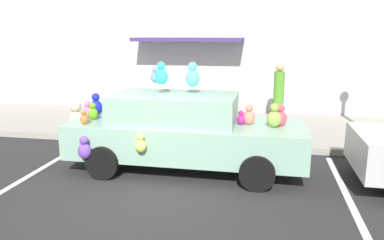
# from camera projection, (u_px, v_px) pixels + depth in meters

# --- Properties ---
(ground_plane) EXTENTS (60.00, 60.00, 0.00)m
(ground_plane) POSITION_uv_depth(u_px,v_px,m) (147.00, 198.00, 6.41)
(ground_plane) COLOR #262628
(sidewalk) EXTENTS (24.00, 4.00, 0.15)m
(sidewalk) POSITION_uv_depth(u_px,v_px,m) (199.00, 126.00, 11.18)
(sidewalk) COLOR gray
(sidewalk) RESTS_ON ground
(storefront_building) EXTENTS (24.00, 1.25, 6.40)m
(storefront_building) POSITION_uv_depth(u_px,v_px,m) (211.00, 20.00, 12.54)
(storefront_building) COLOR #B2B7C1
(storefront_building) RESTS_ON ground
(parking_stripe_front) EXTENTS (0.12, 3.60, 0.01)m
(parking_stripe_front) POSITION_uv_depth(u_px,v_px,m) (344.00, 190.00, 6.73)
(parking_stripe_front) COLOR silver
(parking_stripe_front) RESTS_ON ground
(parking_stripe_rear) EXTENTS (0.12, 3.60, 0.01)m
(parking_stripe_rear) POSITION_uv_depth(u_px,v_px,m) (43.00, 167.00, 7.86)
(parking_stripe_rear) COLOR silver
(parking_stripe_rear) RESTS_ON ground
(plush_covered_car) EXTENTS (4.68, 1.97, 2.19)m
(plush_covered_car) POSITION_uv_depth(u_px,v_px,m) (182.00, 131.00, 7.62)
(plush_covered_car) COLOR #83AF9A
(plush_covered_car) RESTS_ON ground
(teddy_bear_on_sidewalk) EXTENTS (0.42, 0.35, 0.81)m
(teddy_bear_on_sidewalk) POSITION_uv_depth(u_px,v_px,m) (76.00, 117.00, 10.28)
(teddy_bear_on_sidewalk) COLOR beige
(teddy_bear_on_sidewalk) RESTS_ON sidewalk
(pedestrian_near_shopfront) EXTENTS (0.30, 0.30, 1.76)m
(pedestrian_near_shopfront) POSITION_uv_depth(u_px,v_px,m) (279.00, 95.00, 11.00)
(pedestrian_near_shopfront) COLOR #4D912A
(pedestrian_near_shopfront) RESTS_ON sidewalk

